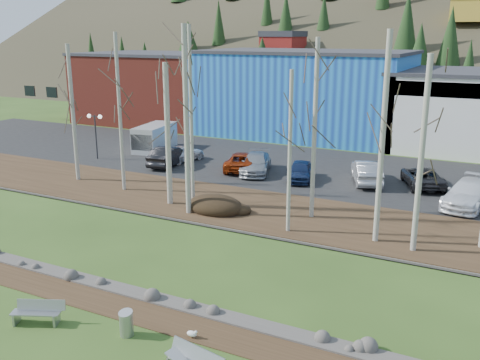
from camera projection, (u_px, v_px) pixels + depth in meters
The scene contains 32 objects.
ground at pixel (71, 329), 18.48m from camera, with size 200.00×200.00×0.00m, color #2F4B19.
dirt_strip at pixel (111, 303), 20.28m from camera, with size 80.00×1.80×0.03m, color #382616.
near_bank_rocks at pixel (128, 292), 21.14m from camera, with size 80.00×0.80×0.50m, color #47423D, non-canonical shape.
river at pixel (184, 255), 24.67m from camera, with size 80.00×8.00×0.90m, color black, non-canonical shape.
far_bank_rocks at pixel (226, 227), 28.19m from camera, with size 80.00×0.80×0.46m, color #47423D, non-canonical shape.
far_bank at pixel (253, 209), 30.92m from camera, with size 80.00×7.00×0.15m, color #382616.
parking_lot at pixel (313, 169), 39.94m from camera, with size 80.00×14.00×0.14m, color black.
building_brick at pixel (157, 87), 61.46m from camera, with size 16.32×12.24×7.80m.
building_blue at pixel (305, 93), 53.51m from camera, with size 20.40×12.24×8.30m.
bench_intact at pixel (38, 312), 18.76m from camera, with size 1.78×1.17×0.86m.
litter_bin at pixel (126, 324), 18.02m from camera, with size 0.47×0.47×0.81m, color #9FA2A4.
seagull at pixel (192, 334), 17.89m from camera, with size 0.44×0.20×0.31m.
dirt_mound at pixel (215, 205), 30.32m from camera, with size 3.38×2.39×0.66m, color black.
birch_0 at pixel (73, 114), 35.74m from camera, with size 0.26×0.26×9.10m.
birch_1 at pixel (120, 114), 33.24m from camera, with size 0.22×0.22×9.84m.
birch_2 at pixel (168, 135), 30.64m from camera, with size 0.32×0.32×8.20m.
birch_3 at pixel (191, 119), 29.96m from camera, with size 0.20×0.20×10.23m.
birch_4 at pixel (186, 122), 28.73m from camera, with size 0.28×0.28×10.25m.
birch_5 at pixel (315, 131), 28.18m from camera, with size 0.24×0.24×9.57m.
birch_6 at pixel (290, 153), 26.25m from camera, with size 0.20×0.20×8.11m.
birch_7 at pixel (382, 140), 24.70m from camera, with size 0.26×0.26×9.94m.
birch_8 at pixel (421, 156), 23.70m from camera, with size 0.26×0.26×8.93m.
street_lamp at pixel (95, 124), 42.28m from camera, with size 1.37×0.39×3.59m.
car_0 at pixel (182, 153), 41.88m from camera, with size 1.58×3.93×1.34m, color silver.
car_1 at pixel (169, 156), 40.66m from camera, with size 1.58×4.53×1.49m, color black.
car_2 at pixel (243, 161), 39.41m from camera, with size 2.18×4.73×1.31m, color #A0320D.
car_3 at pixel (256, 163), 38.54m from camera, with size 1.94×4.78×1.39m, color #95999D.
car_4 at pixel (300, 171), 36.57m from camera, with size 1.55×3.86×1.31m, color navy.
car_5 at pixel (367, 172), 35.92m from camera, with size 1.63×4.67×1.54m, color #B0B0B2.
car_6 at pixel (423, 177), 35.09m from camera, with size 2.15×4.66×1.30m, color #29282B.
car_7 at pixel (469, 194), 31.02m from camera, with size 2.12×5.21×1.51m, color white.
van_grey at pixel (154, 138), 45.94m from camera, with size 2.83×5.17×2.14m.
Camera 1 is at (12.68, -12.00, 9.88)m, focal length 40.00 mm.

